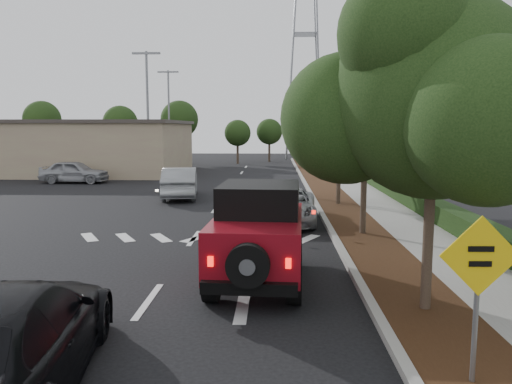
{
  "coord_description": "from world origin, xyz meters",
  "views": [
    {
      "loc": [
        2.64,
        -10.0,
        3.63
      ],
      "look_at": [
        2.16,
        3.0,
        1.94
      ],
      "focal_mm": 35.0,
      "sensor_mm": 36.0,
      "label": 1
    }
  ],
  "objects_px": {
    "silver_suv_ahead": "(287,206)",
    "speed_hump_sign": "(479,277)",
    "black_suv_oncoming": "(0,341)",
    "red_jeep": "(259,232)"
  },
  "relations": [
    {
      "from": "silver_suv_ahead",
      "to": "speed_hump_sign",
      "type": "relative_size",
      "value": 1.98
    },
    {
      "from": "silver_suv_ahead",
      "to": "black_suv_oncoming",
      "type": "height_order",
      "value": "black_suv_oncoming"
    },
    {
      "from": "red_jeep",
      "to": "silver_suv_ahead",
      "type": "xyz_separation_m",
      "value": [
        0.85,
        7.3,
        -0.53
      ]
    },
    {
      "from": "red_jeep",
      "to": "speed_hump_sign",
      "type": "distance_m",
      "value": 5.87
    },
    {
      "from": "silver_suv_ahead",
      "to": "black_suv_oncoming",
      "type": "xyz_separation_m",
      "value": [
        -4.14,
        -12.7,
        0.16
      ]
    },
    {
      "from": "red_jeep",
      "to": "black_suv_oncoming",
      "type": "xyz_separation_m",
      "value": [
        -3.29,
        -5.4,
        -0.36
      ]
    },
    {
      "from": "red_jeep",
      "to": "silver_suv_ahead",
      "type": "distance_m",
      "value": 7.37
    },
    {
      "from": "red_jeep",
      "to": "silver_suv_ahead",
      "type": "relative_size",
      "value": 0.99
    },
    {
      "from": "black_suv_oncoming",
      "to": "speed_hump_sign",
      "type": "bearing_deg",
      "value": 174.71
    },
    {
      "from": "silver_suv_ahead",
      "to": "black_suv_oncoming",
      "type": "distance_m",
      "value": 13.36
    }
  ]
}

